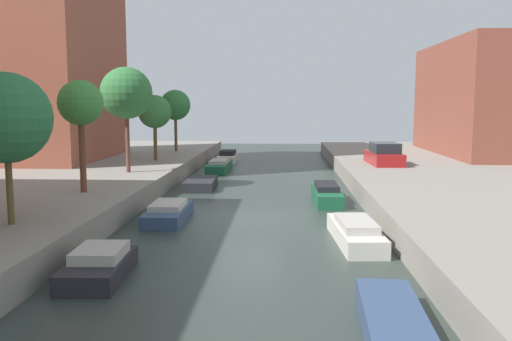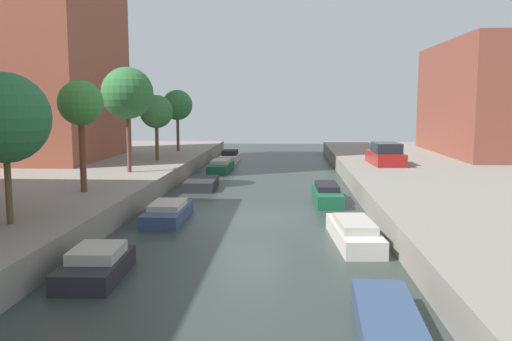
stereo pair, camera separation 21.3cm
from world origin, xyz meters
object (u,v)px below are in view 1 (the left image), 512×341
moored_boat_left_3 (201,184)px  moored_boat_left_1 (99,266)px  street_tree_3 (126,93)px  street_tree_4 (155,112)px  moored_boat_left_5 (228,157)px  moored_boat_right_2 (355,232)px  moored_boat_right_3 (327,194)px  moored_boat_left_4 (219,166)px  low_block_right (507,99)px  moored_boat_right_1 (392,320)px  moored_boat_left_2 (168,212)px  street_tree_5 (175,105)px  street_tree_2 (80,104)px  street_tree_1 (6,118)px  parked_car (384,155)px

moored_boat_left_3 → moored_boat_left_1: bearing=-91.4°
street_tree_3 → street_tree_4: bearing=90.0°
moored_boat_left_5 → moored_boat_right_2: 26.62m
moored_boat_right_3 → moored_boat_right_2: bearing=-87.2°
moored_boat_left_4 → street_tree_4: bearing=-153.6°
low_block_right → moored_boat_right_1: bearing=-115.1°
low_block_right → moored_boat_left_2: bearing=-137.1°
street_tree_5 → moored_boat_left_2: (3.86, -20.96, -4.32)m
moored_boat_left_2 → moored_boat_left_5: size_ratio=1.05×
street_tree_2 → moored_boat_left_2: size_ratio=1.21×
moored_boat_left_4 → moored_boat_right_1: 27.64m
moored_boat_left_3 → moored_boat_right_2: (7.21, -11.66, 0.10)m
street_tree_1 → street_tree_3: (0.00, 12.98, 0.99)m
street_tree_5 → moored_boat_left_4: size_ratio=1.09×
street_tree_5 → parked_car: bearing=-29.9°
street_tree_1 → moored_boat_left_3: 14.83m
moored_boat_right_3 → parked_car: bearing=61.9°
low_block_right → parked_car: size_ratio=3.64×
street_tree_3 → moored_boat_right_3: size_ratio=1.28×
street_tree_5 → moored_boat_right_2: (11.13, -24.27, -4.27)m
parked_car → moored_boat_right_1: bearing=-99.8°
parked_car → low_block_right: bearing=36.0°
street_tree_4 → moored_boat_right_1: size_ratio=1.16×
low_block_right → street_tree_1: low_block_right is taller
street_tree_4 → moored_boat_left_4: 5.95m
street_tree_5 → moored_boat_left_3: (3.93, -12.61, -4.37)m
moored_boat_left_5 → street_tree_3: bearing=-105.2°
street_tree_1 → street_tree_5: street_tree_5 is taller
moored_boat_right_3 → street_tree_4: bearing=138.5°
low_block_right → street_tree_2: bearing=-143.1°
street_tree_1 → street_tree_3: 13.02m
moored_boat_left_1 → moored_boat_left_3: size_ratio=0.89×
low_block_right → moored_boat_left_1: size_ratio=4.84×
moored_boat_left_1 → moored_boat_left_4: moored_boat_left_1 is taller
street_tree_3 → street_tree_5: 13.35m
moored_boat_left_2 → low_block_right: bearing=42.9°
street_tree_3 → moored_boat_left_3: 6.46m
street_tree_1 → street_tree_4: 19.40m
street_tree_4 → moored_boat_right_3: bearing=-41.5°
moored_boat_left_5 → moored_boat_right_3: 19.02m
street_tree_5 → moored_boat_right_3: street_tree_5 is taller
moored_boat_left_1 → street_tree_3: bearing=103.2°
low_block_right → street_tree_1: (-25.28, -25.25, -0.80)m
street_tree_1 → moored_boat_left_3: street_tree_1 is taller
street_tree_4 → moored_boat_right_2: bearing=-57.3°
low_block_right → moored_boat_left_3: 24.76m
moored_boat_left_4 → moored_boat_right_1: moored_boat_left_4 is taller
street_tree_5 → moored_boat_right_2: street_tree_5 is taller
street_tree_5 → moored_boat_left_1: street_tree_5 is taller
street_tree_1 → parked_car: street_tree_1 is taller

